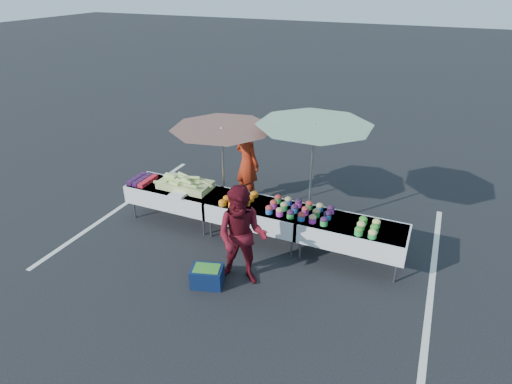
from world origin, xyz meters
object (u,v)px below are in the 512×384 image
at_px(table_center, 256,212).
at_px(table_right, 352,233).
at_px(umbrella_left, 222,136).
at_px(umbrella_right, 314,134).
at_px(vendor, 247,163).
at_px(storage_bin, 207,276).
at_px(table_left, 174,194).
at_px(customer, 242,237).

bearing_deg(table_center, table_right, 0.00).
distance_m(umbrella_left, umbrella_right, 1.72).
relative_size(vendor, storage_bin, 2.97).
xyz_separation_m(umbrella_right, storage_bin, (-0.98, -2.34, -1.81)).
relative_size(vendor, umbrella_right, 0.63).
height_order(table_right, vendor, vendor).
bearing_deg(vendor, umbrella_left, 108.82).
bearing_deg(table_center, umbrella_right, 43.58).
height_order(umbrella_left, storage_bin, umbrella_left).
bearing_deg(table_left, table_right, 0.00).
relative_size(umbrella_left, umbrella_right, 0.83).
xyz_separation_m(table_left, vendor, (0.98, 1.40, 0.29)).
distance_m(vendor, umbrella_right, 2.06).
xyz_separation_m(customer, storage_bin, (-0.48, -0.32, -0.69)).
xyz_separation_m(table_center, customer, (0.31, -1.26, 0.28)).
xyz_separation_m(table_left, table_right, (3.60, 0.00, 0.00)).
bearing_deg(table_center, table_left, 180.00).
xyz_separation_m(vendor, umbrella_right, (1.62, -0.64, 1.10)).
bearing_deg(customer, table_center, 92.23).
bearing_deg(table_right, umbrella_left, 171.50).
bearing_deg(vendor, table_right, 174.01).
distance_m(customer, umbrella_left, 2.24).
relative_size(vendor, customer, 1.01).
xyz_separation_m(table_right, storage_bin, (-1.98, -1.58, -0.41)).
distance_m(customer, storage_bin, 0.90).
bearing_deg(umbrella_right, table_left, -163.68).
xyz_separation_m(table_left, storage_bin, (1.62, -1.58, -0.41)).
height_order(umbrella_left, umbrella_right, umbrella_right).
relative_size(vendor, umbrella_left, 0.76).
relative_size(customer, umbrella_left, 0.75).
relative_size(table_center, umbrella_left, 0.81).
xyz_separation_m(table_right, umbrella_right, (-1.00, 0.76, 1.39)).
xyz_separation_m(table_left, table_center, (1.80, 0.00, 0.00)).
xyz_separation_m(table_center, vendor, (-0.82, 1.40, 0.29)).
distance_m(table_right, storage_bin, 2.56).
relative_size(customer, umbrella_right, 0.62).
distance_m(umbrella_left, storage_bin, 2.66).
height_order(table_right, umbrella_right, umbrella_right).
height_order(table_left, table_right, same).
relative_size(table_center, table_right, 1.00).
height_order(table_center, storage_bin, table_center).
height_order(vendor, umbrella_right, umbrella_right).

